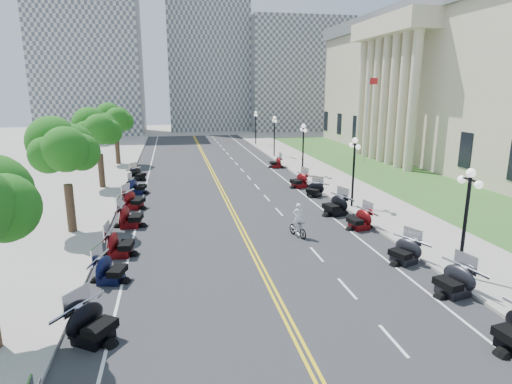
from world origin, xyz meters
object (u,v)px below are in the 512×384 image
civic_building (480,84)px  bicycle (298,229)px  flagpole (367,119)px  motorcycle_n_3 (454,279)px  cyclist_rider (298,207)px

civic_building → bicycle: civic_building is taller
civic_building → flagpole: 14.53m
civic_building → motorcycle_n_3: bearing=-128.2°
cyclist_rider → bicycle: bearing=-0.0°
civic_building → flagpole: civic_building is taller
civic_building → motorcycle_n_3: (-24.70, -31.39, -8.18)m
motorcycle_n_3 → cyclist_rider: bearing=-164.4°
civic_building → cyclist_rider: size_ratio=30.22×
bicycle → cyclist_rider: (0.00, 0.00, 1.34)m
flagpole → bicycle: size_ratio=6.08×
bicycle → motorcycle_n_3: bearing=-81.5°
bicycle → cyclist_rider: bearing=0.0°
bicycle → cyclist_rider: 1.34m
bicycle → flagpole: bearing=37.8°
flagpole → bicycle: (-15.01, -23.21, -4.51)m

